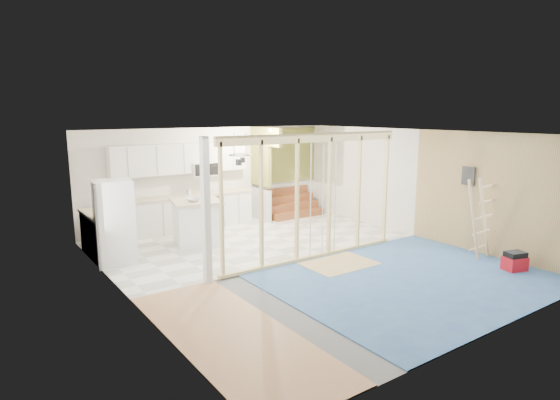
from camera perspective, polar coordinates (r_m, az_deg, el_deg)
room at (r=9.31m, az=2.68°, el=0.14°), size 7.01×8.01×2.61m
floor_overlays at (r=9.72m, az=2.73°, el=-7.25°), size 7.00×8.00×0.03m
stud_frame at (r=9.14m, az=1.62°, el=1.70°), size 4.66×0.14×2.60m
base_cabinets at (r=11.61m, az=-14.00°, el=-2.24°), size 4.45×2.24×0.93m
upper_cabinets at (r=12.10m, az=-11.66°, el=4.86°), size 3.60×0.41×0.85m
green_partition at (r=13.47m, az=0.08°, el=1.90°), size 2.25×1.51×2.60m
pot_rack at (r=10.61m, az=-4.88°, el=5.21°), size 0.52×0.52×0.72m
sheathing_panel at (r=10.62m, az=24.69°, el=0.47°), size 0.02×4.00×2.60m
electrical_panel at (r=10.83m, az=21.97°, el=2.74°), size 0.04×0.30×0.40m
ceiling_light at (r=12.41m, az=-0.62°, el=8.56°), size 0.32×0.32×0.08m
fridge at (r=9.83m, az=-19.49°, el=-2.61°), size 0.83×0.81×1.69m
island at (r=10.87m, az=-10.11°, el=-2.71°), size 1.27×1.27×1.04m
bowl at (r=10.60m, az=-10.49°, el=0.00°), size 0.38×0.38×0.07m
soap_bottle_a at (r=11.57m, az=-18.92°, el=0.53°), size 0.13×0.13×0.29m
soap_bottle_b at (r=12.06m, az=-11.06°, el=1.09°), size 0.12×0.12×0.21m
toolbox at (r=10.08m, az=26.71°, el=-6.75°), size 0.47×0.40×0.38m
ladder at (r=10.42m, az=23.22°, el=-2.07°), size 0.89×0.17×1.68m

